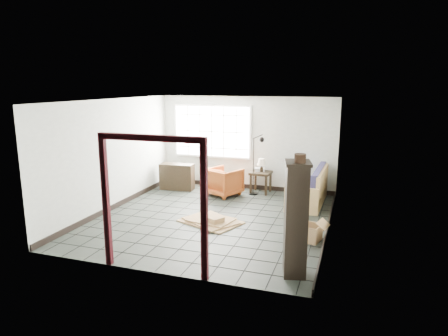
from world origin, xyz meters
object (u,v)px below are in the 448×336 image
(futon_sofa, at_px, (310,190))
(armchair, at_px, (224,180))
(side_table, at_px, (261,175))
(tall_shelf, at_px, (296,218))

(futon_sofa, relative_size, armchair, 2.55)
(futon_sofa, bearing_deg, side_table, 162.44)
(futon_sofa, height_order, armchair, futon_sofa)
(futon_sofa, xyz_separation_m, armchair, (-2.28, -0.05, 0.08))
(side_table, relative_size, tall_shelf, 0.33)
(side_table, bearing_deg, armchair, -148.59)
(armchair, xyz_separation_m, tall_shelf, (2.48, -3.95, 0.51))
(armchair, bearing_deg, side_table, -124.31)
(armchair, distance_m, tall_shelf, 4.69)
(futon_sofa, distance_m, tall_shelf, 4.04)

